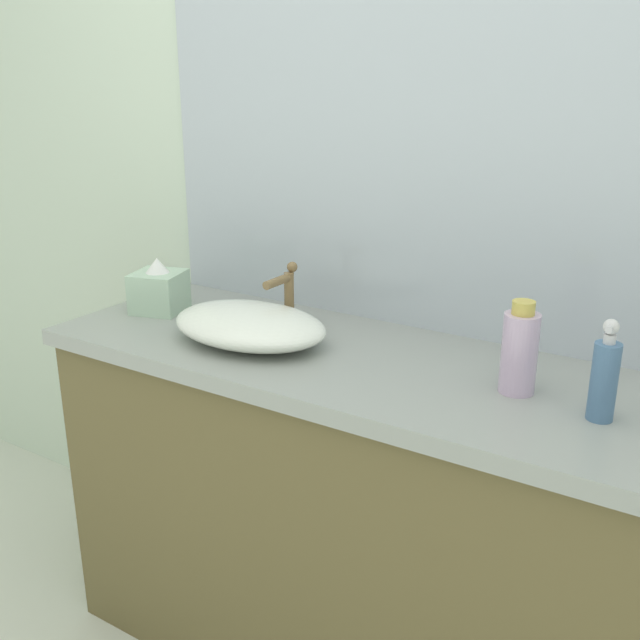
# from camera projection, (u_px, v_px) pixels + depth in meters

# --- Properties ---
(bathroom_wall_rear) EXTENTS (6.00, 0.06, 2.60)m
(bathroom_wall_rear) POSITION_uv_depth(u_px,v_px,m) (439.00, 169.00, 1.79)
(bathroom_wall_rear) COLOR silver
(bathroom_wall_rear) RESTS_ON ground
(vanity_counter) EXTENTS (1.76, 0.54, 0.90)m
(vanity_counter) POSITION_uv_depth(u_px,v_px,m) (387.00, 533.00, 1.79)
(vanity_counter) COLOR brown
(vanity_counter) RESTS_ON ground
(wall_mirror_panel) EXTENTS (1.69, 0.01, 1.01)m
(wall_mirror_panel) POSITION_uv_depth(u_px,v_px,m) (453.00, 128.00, 1.71)
(wall_mirror_panel) COLOR #B2BCC6
(wall_mirror_panel) RESTS_ON vanity_counter
(sink_basin) EXTENTS (0.41, 0.28, 0.09)m
(sink_basin) POSITION_uv_depth(u_px,v_px,m) (249.00, 325.00, 1.78)
(sink_basin) COLOR white
(sink_basin) RESTS_ON vanity_counter
(faucet) EXTENTS (0.03, 0.13, 0.16)m
(faucet) POSITION_uv_depth(u_px,v_px,m) (286.00, 289.00, 1.89)
(faucet) COLOR brown
(faucet) RESTS_ON vanity_counter
(soap_dispenser) EXTENTS (0.05, 0.05, 0.20)m
(soap_dispenser) POSITION_uv_depth(u_px,v_px,m) (604.00, 377.00, 1.37)
(soap_dispenser) COLOR #496E94
(soap_dispenser) RESTS_ON vanity_counter
(lotion_bottle) EXTENTS (0.07, 0.07, 0.20)m
(lotion_bottle) POSITION_uv_depth(u_px,v_px,m) (520.00, 351.00, 1.49)
(lotion_bottle) COLOR #C7ABCC
(lotion_bottle) RESTS_ON vanity_counter
(tissue_box) EXTENTS (0.16, 0.16, 0.15)m
(tissue_box) POSITION_uv_depth(u_px,v_px,m) (159.00, 289.00, 2.01)
(tissue_box) COLOR #AECEB0
(tissue_box) RESTS_ON vanity_counter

